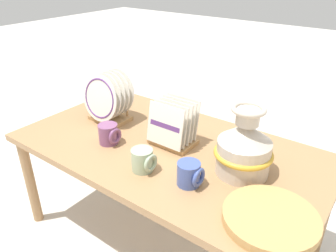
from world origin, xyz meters
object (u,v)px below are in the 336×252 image
Objects in this scene: ceramic_vase at (244,147)px; wicker_charger_stack at (270,218)px; dish_rack_round_plates at (108,100)px; mug_plum_glaze at (109,134)px; dish_rack_square_plates at (173,128)px; mug_sage_glaze at (143,160)px; mug_cobalt_glaze at (190,174)px.

ceramic_vase is 0.92× the size of wicker_charger_stack.
dish_rack_round_plates reaches higher than wicker_charger_stack.
mug_plum_glaze is (-0.85, 0.06, 0.03)m from wicker_charger_stack.
dish_rack_square_plates is 2.14× the size of mug_plum_glaze.
dish_rack_square_plates reaches higher than wicker_charger_stack.
mug_sage_glaze is (0.29, -0.08, 0.00)m from mug_plum_glaze.
dish_rack_round_plates is 2.68× the size of mug_cobalt_glaze.
wicker_charger_stack is (1.04, -0.24, -0.11)m from dish_rack_round_plates.
ceramic_vase reaches higher than dish_rack_square_plates.
mug_sage_glaze is at bearing -28.59° from dish_rack_round_plates.
mug_plum_glaze is (-0.26, -0.19, -0.04)m from dish_rack_square_plates.
mug_plum_glaze is at bearing 175.14° from mug_cobalt_glaze.
dish_rack_round_plates is 2.68× the size of mug_plum_glaze.
mug_plum_glaze is 0.30m from mug_sage_glaze.
ceramic_vase reaches higher than dish_rack_round_plates.
wicker_charger_stack is 3.21× the size of mug_plum_glaze.
mug_cobalt_glaze is at bearing -4.86° from mug_plum_glaze.
ceramic_vase is 2.95× the size of mug_plum_glaze.
dish_rack_round_plates is 0.27m from mug_plum_glaze.
mug_cobalt_glaze is (0.22, 0.03, 0.00)m from mug_sage_glaze.
wicker_charger_stack is 3.21× the size of mug_sage_glaze.
dish_rack_square_plates is at bearing 157.69° from wicker_charger_stack.
mug_sage_glaze is (0.03, -0.27, -0.04)m from dish_rack_square_plates.
dish_rack_round_plates is 2.68× the size of mug_sage_glaze.
mug_plum_glaze and mug_cobalt_glaze have the same top height.
mug_sage_glaze is 0.22m from mug_cobalt_glaze.
ceramic_vase is 0.26m from mug_cobalt_glaze.
wicker_charger_stack is at bearing -12.91° from dish_rack_round_plates.
mug_sage_glaze is at bearing -177.83° from wicker_charger_stack.
mug_sage_glaze is at bearing -145.32° from ceramic_vase.
dish_rack_round_plates reaches higher than mug_sage_glaze.
ceramic_vase reaches higher than wicker_charger_stack.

